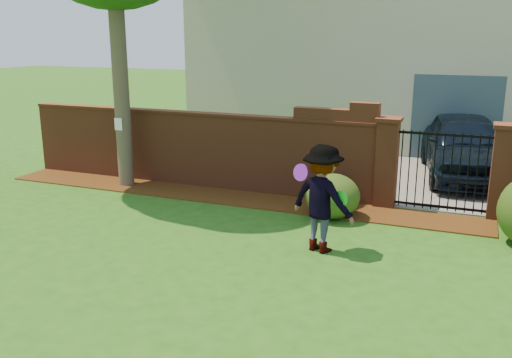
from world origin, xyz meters
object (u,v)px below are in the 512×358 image
at_px(man, 321,199).
at_px(frisbee_green, 340,199).
at_px(car, 466,148).
at_px(frisbee_purple, 301,172).

height_order(man, frisbee_green, man).
height_order(car, man, man).
xyz_separation_m(frisbee_purple, frisbee_green, (0.70, -0.12, -0.34)).
height_order(frisbee_purple, frisbee_green, frisbee_purple).
xyz_separation_m(car, frisbee_purple, (-2.45, -5.83, 0.52)).
height_order(man, frisbee_purple, man).
distance_m(frisbee_purple, frisbee_green, 0.79).
xyz_separation_m(man, frisbee_green, (0.35, -0.11, 0.08)).
distance_m(car, man, 6.21).
bearing_deg(car, frisbee_green, -115.69).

